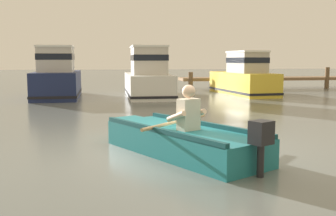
{
  "coord_description": "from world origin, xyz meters",
  "views": [
    {
      "loc": [
        -1.37,
        -6.82,
        1.59
      ],
      "look_at": [
        -0.06,
        1.61,
        0.55
      ],
      "focal_mm": 42.21,
      "sensor_mm": 36.0,
      "label": 1
    }
  ],
  "objects": [
    {
      "name": "ground_plane",
      "position": [
        0.0,
        0.0,
        0.0
      ],
      "size": [
        120.0,
        120.0,
        0.0
      ],
      "primitive_type": "plane",
      "color": "slate"
    },
    {
      "name": "rowboat_with_person",
      "position": [
        -0.16,
        -0.33,
        0.25
      ],
      "size": [
        2.47,
        3.46,
        1.19
      ],
      "color": "#1E727A",
      "rests_on": "ground"
    },
    {
      "name": "moored_boat_navy",
      "position": [
        -3.43,
        10.39,
        0.82
      ],
      "size": [
        1.88,
        4.49,
        2.17
      ],
      "color": "#19234C",
      "rests_on": "ground"
    },
    {
      "name": "moored_boat_white",
      "position": [
        0.41,
        10.32,
        0.81
      ],
      "size": [
        1.82,
        5.03,
        2.19
      ],
      "color": "white",
      "rests_on": "ground"
    },
    {
      "name": "wooden_dock",
      "position": [
        8.84,
        14.23,
        0.55
      ],
      "size": [
        12.45,
        1.64,
        1.19
      ],
      "color": "brown",
      "rests_on": "ground"
    },
    {
      "name": "moored_boat_yellow",
      "position": [
        4.88,
        10.65,
        0.75
      ],
      "size": [
        2.05,
        4.7,
        1.99
      ],
      "color": "gold",
      "rests_on": "ground"
    }
  ]
}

